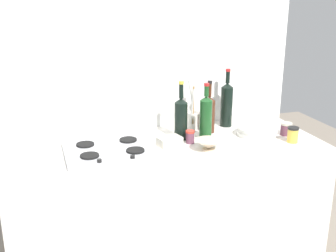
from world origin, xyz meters
TOP-DOWN VIEW (x-y plane):
  - counter_block at (0.00, 0.00)m, footprint 1.80×0.70m
  - backsplash_panel at (0.00, 0.38)m, footprint 1.90×0.06m
  - stovetop_hob at (-0.34, 0.00)m, footprint 0.49×0.39m
  - plate_stack at (0.57, 0.00)m, footprint 0.24×0.24m
  - wine_bottle_leftmost at (0.32, 0.16)m, footprint 0.07×0.07m
  - wine_bottle_mid_left at (0.11, 0.09)m, footprint 0.08×0.08m
  - wine_bottle_mid_right at (0.47, 0.24)m, footprint 0.08×0.08m
  - wine_bottle_rightmost at (0.25, 0.05)m, footprint 0.07×0.07m
  - mixing_bowl at (0.19, -0.13)m, footprint 0.15×0.15m
  - butter_dish at (0.01, -0.00)m, footprint 0.15×0.11m
  - utensil_crock at (0.25, 0.26)m, footprint 0.08×0.08m
  - condiment_jar_front at (0.71, -0.17)m, footprint 0.07×0.07m
  - condiment_jar_rear at (0.75, -0.04)m, footprint 0.07×0.07m
  - condiment_jar_spare at (0.14, 0.01)m, footprint 0.05×0.05m

SIDE VIEW (x-z plane):
  - counter_block at x=0.00m, z-range 0.00..0.90m
  - stovetop_hob at x=-0.34m, z-range 0.89..0.93m
  - butter_dish at x=0.01m, z-range 0.90..0.95m
  - plate_stack at x=0.57m, z-range 0.90..0.96m
  - mixing_bowl at x=0.19m, z-range 0.90..0.96m
  - condiment_jar_spare at x=0.14m, z-range 0.90..0.98m
  - condiment_jar_rear at x=0.75m, z-range 0.90..0.98m
  - condiment_jar_front at x=0.71m, z-range 0.90..0.99m
  - utensil_crock at x=0.25m, z-range 0.81..1.12m
  - wine_bottle_leftmost at x=0.32m, z-range 0.86..1.18m
  - wine_bottle_mid_left at x=0.11m, z-range 0.86..1.21m
  - wine_bottle_rightmost at x=0.25m, z-range 0.87..1.21m
  - wine_bottle_mid_right at x=0.47m, z-range 0.86..1.24m
  - backsplash_panel at x=0.00m, z-range 0.00..2.45m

